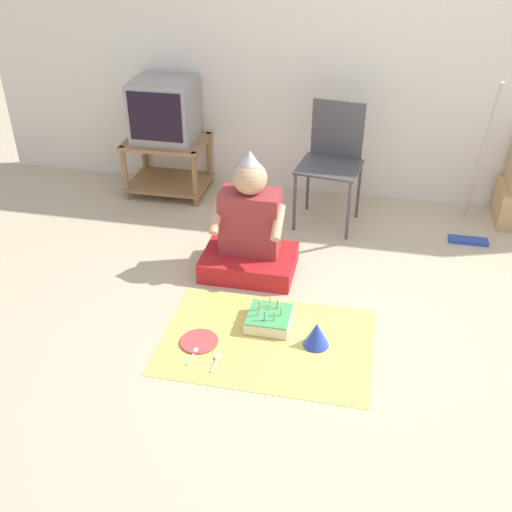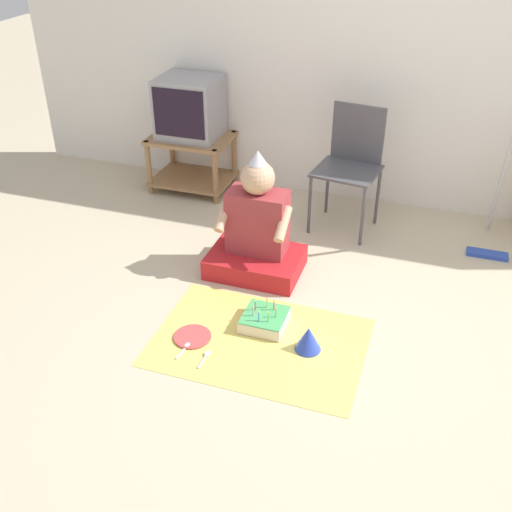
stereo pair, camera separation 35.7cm
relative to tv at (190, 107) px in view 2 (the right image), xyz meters
The scene contains 13 objects.
ground_plane 2.48m from the tv, 46.42° to the right, with size 16.00×16.00×0.00m, color beige.
wall_back 1.76m from the tv, ahead, with size 6.40×0.06×2.55m.
tv_stand 0.43m from the tv, 90.00° to the right, with size 0.66×0.50×0.46m.
tv is the anchor object (origin of this frame).
folding_chair 1.40m from the tv, ahead, with size 0.50×0.46×0.90m.
dust_mop 2.46m from the tv, ahead, with size 0.28×0.43×1.18m.
person_seated 1.47m from the tv, 49.01° to the right, with size 0.61×0.45×0.85m.
party_cloth 2.25m from the tv, 56.46° to the right, with size 1.20×0.83×0.01m.
birthday_cake 2.11m from the tv, 54.47° to the right, with size 0.26×0.26×0.15m.
party_hat_blue 2.37m from the tv, 50.27° to the right, with size 0.15×0.15×0.15m.
paper_plate 2.15m from the tv, 66.82° to the right, with size 0.22×0.22×0.01m.
plastic_spoon_near 2.24m from the tv, 67.78° to the right, with size 0.04×0.15×0.01m.
plastic_spoon_far 2.31m from the tv, 64.80° to the right, with size 0.04×0.15×0.01m.
Camera 2 is at (0.36, -2.58, 2.25)m, focal length 42.00 mm.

